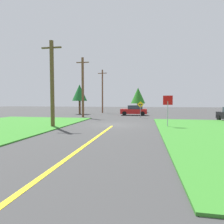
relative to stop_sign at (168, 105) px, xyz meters
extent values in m
plane|color=#3A3A3A|center=(-4.88, 0.84, -1.96)|extent=(120.00, 120.00, 0.00)
cube|color=yellow|center=(-4.88, -7.16, -1.95)|extent=(0.20, 14.00, 0.01)
cylinder|color=#9EA0A8|center=(0.00, 0.00, -0.82)|extent=(0.07, 0.07, 2.27)
cube|color=red|center=(0.00, 0.00, 0.39)|extent=(0.81, 0.06, 0.81)
cube|color=red|center=(-3.85, 13.67, -1.32)|extent=(4.29, 1.96, 0.76)
cube|color=#2D3842|center=(-3.60, 13.68, -0.64)|extent=(2.39, 1.66, 0.60)
cylinder|color=black|center=(-5.23, 12.74, -1.62)|extent=(0.69, 0.25, 0.68)
cylinder|color=black|center=(-5.32, 14.46, -1.62)|extent=(0.69, 0.25, 0.68)
cylinder|color=black|center=(-2.38, 12.88, -1.62)|extent=(0.69, 0.25, 0.68)
cylinder|color=black|center=(-2.46, 14.60, -1.62)|extent=(0.69, 0.25, 0.68)
cylinder|color=black|center=(6.62, 7.12, -1.62)|extent=(0.31, 0.70, 0.68)
cylinder|color=brown|center=(-9.91, -1.67, 1.77)|extent=(0.34, 0.34, 7.46)
cube|color=brown|center=(-9.91, -1.67, 4.90)|extent=(1.80, 0.15, 0.12)
cylinder|color=brown|center=(-10.67, 8.59, 2.23)|extent=(0.34, 0.34, 8.37)
cube|color=brown|center=(-10.67, 8.59, 5.74)|extent=(1.80, 0.19, 0.12)
cylinder|color=brown|center=(-10.22, 18.85, 2.22)|extent=(0.27, 0.27, 8.35)
cube|color=brown|center=(-10.22, 18.85, 5.73)|extent=(1.80, 0.26, 0.12)
cylinder|color=slate|center=(-2.61, 9.17, -1.05)|extent=(0.08, 0.08, 1.83)
cube|color=yellow|center=(-2.61, 9.17, -0.13)|extent=(0.91, 0.04, 0.91)
cube|color=black|center=(-2.61, 9.17, -0.13)|extent=(0.45, 0.05, 0.10)
cylinder|color=brown|center=(-3.50, 21.94, -1.03)|extent=(0.35, 0.35, 1.85)
cone|color=#26781F|center=(-3.50, 21.94, 1.50)|extent=(2.93, 2.93, 3.22)
cylinder|color=brown|center=(-13.44, 14.89, -0.78)|extent=(0.35, 0.35, 2.36)
cone|color=#196428|center=(-13.44, 14.89, 1.85)|extent=(2.63, 2.63, 2.90)
camera|label=1|loc=(-1.85, -16.96, 0.28)|focal=30.25mm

